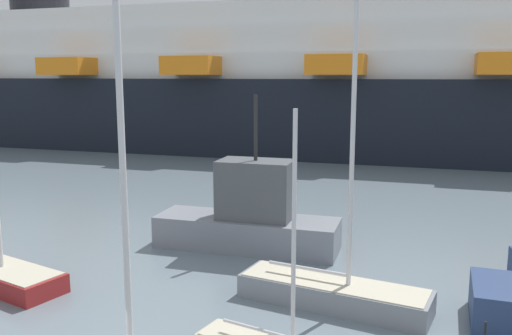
# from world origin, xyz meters

# --- Properties ---
(sailboat_2) EXTENTS (6.84, 3.03, 12.69)m
(sailboat_2) POSITION_xyz_m (5.15, 8.01, 0.61)
(sailboat_2) COLOR gray
(sailboat_2) RESTS_ON ground_plane
(fishing_boat_0) EXTENTS (8.42, 2.62, 7.06)m
(fishing_boat_0) POSITION_xyz_m (0.54, 13.25, 1.47)
(fishing_boat_0) COLOR gray
(fishing_boat_0) RESTS_ON ground_plane
(cruise_ship) EXTENTS (137.88, 24.00, 21.86)m
(cruise_ship) POSITION_xyz_m (-12.88, 48.38, 6.92)
(cruise_ship) COLOR black
(cruise_ship) RESTS_ON ground_plane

